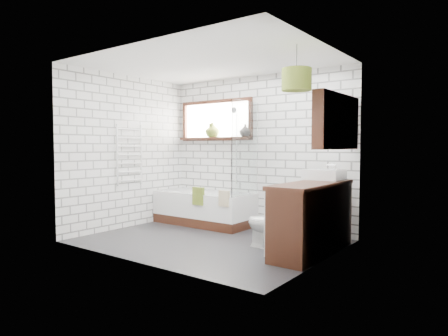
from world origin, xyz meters
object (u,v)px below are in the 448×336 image
Objects in this scene: basin at (324,174)px; vanity at (312,218)px; pendant at (297,80)px; toilet at (269,223)px; bathtub at (204,208)px.

vanity is at bearing -83.16° from basin.
pendant is (0.04, -0.94, 1.14)m from basin.
pendant is (0.53, -0.32, 1.77)m from toilet.
pendant is (-0.02, -0.44, 1.66)m from vanity.
toilet is (-0.49, -0.62, -0.63)m from basin.
vanity is 4.55× the size of pendant.
basin reaches higher than vanity.
toilet is (1.73, -0.76, 0.05)m from bathtub.
vanity is at bearing 87.58° from pendant.
bathtub is 1.11× the size of vanity.
bathtub is at bearing 154.53° from pendant.
pendant reaches higher than bathtub.
vanity is 0.72m from basin.
vanity is 3.24× the size of basin.
vanity is 1.71m from pendant.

